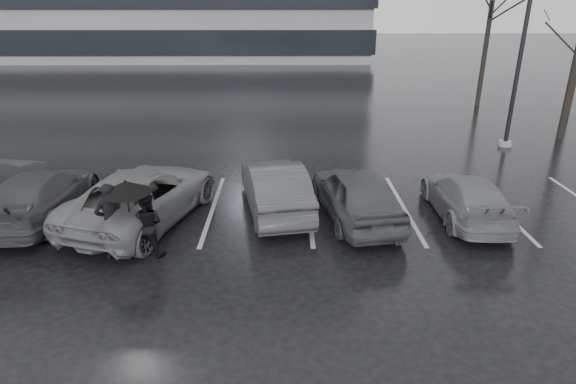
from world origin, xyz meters
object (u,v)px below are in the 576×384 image
Objects in this scene: car_west_c at (41,195)px; tree_north at (488,28)px; car_west_a at (275,186)px; lamp_post at (524,34)px; car_main at (356,193)px; car_west_b at (143,195)px; pedestrian_left at (111,221)px; car_east at (466,197)px; pedestrian_right at (147,225)px.

tree_north is at bearing -141.09° from car_west_c.
car_west_a is 12.04m from lamp_post.
car_main is 0.50× the size of tree_north.
tree_north is (11.38, 14.63, 3.53)m from car_west_a.
car_west_a is 0.83× the size of car_west_b.
car_west_b reaches higher than car_west_a.
car_west_a is at bearing -179.75° from pedestrian_left.
car_main is at bearing 164.12° from pedestrian_left.
car_west_a is at bearing -177.34° from car_west_c.
pedestrian_left is at bearing -145.35° from lamp_post.
tree_north reaches higher than car_west_a.
car_main is 1.04× the size of car_east.
tree_north reaches higher than car_west_b.
car_west_c is at bearing -21.70° from pedestrian_right.
lamp_post is (4.16, 6.95, 3.84)m from car_east.
tree_north is (1.91, 8.19, -0.19)m from lamp_post.
car_west_c is 1.13× the size of car_east.
pedestrian_right is 22.67m from tree_north.
tree_north is at bearing -111.06° from car_east.
car_west_b is 1.12× the size of car_west_c.
pedestrian_left is (-9.06, -2.18, 0.32)m from car_east.
car_west_c is 2.99× the size of pedestrian_right.
car_east is 2.24× the size of pedestrian_left.
car_west_a is (-2.23, 0.57, -0.01)m from car_main.
pedestrian_left is (-0.17, -2.05, 0.19)m from car_west_b.
car_main is 3.09m from car_east.
pedestrian_left is (-5.97, -2.12, 0.19)m from car_main.
car_main is 5.80m from car_west_b.
pedestrian_right is (3.50, -2.15, 0.10)m from car_west_c.
pedestrian_left is at bearing 25.21° from car_west_a.
car_west_b is 15.30m from lamp_post.
car_main is at bearing 1.97° from car_east.
car_main is at bearing -162.71° from car_west_b.
lamp_post is at bearing -103.14° from tree_north.
lamp_post reaches higher than car_east.
tree_north is at bearing -119.80° from pedestrian_right.
pedestrian_left reaches higher than pedestrian_right.
pedestrian_right reaches higher than car_east.
car_main reaches higher than car_west_c.
lamp_post reaches higher than car_west_a.
car_main and car_west_b have the same top height.
car_west_b is at bearing -130.25° from pedestrian_left.
car_west_a is at bearing -153.23° from car_west_b.
car_west_b is at bearing -9.28° from car_main.
car_west_c reaches higher than car_east.
car_west_c is at bearing -6.43° from car_west_a.
car_east is at bearing -111.84° from tree_north.
lamp_post is 8.41m from tree_north.
car_west_a is at bearing -4.67° from car_east.
car_east is at bearing -162.54° from car_west_b.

